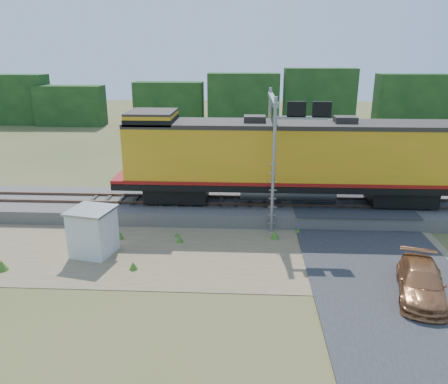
# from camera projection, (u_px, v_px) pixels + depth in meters

# --- Properties ---
(ground) EXTENTS (140.00, 140.00, 0.00)m
(ground) POSITION_uv_depth(u_px,v_px,m) (232.00, 257.00, 21.72)
(ground) COLOR #475123
(ground) RESTS_ON ground
(ballast) EXTENTS (70.00, 5.00, 0.80)m
(ballast) POSITION_uv_depth(u_px,v_px,m) (236.00, 208.00, 27.29)
(ballast) COLOR slate
(ballast) RESTS_ON ground
(rails) EXTENTS (70.00, 1.54, 0.16)m
(rails) POSITION_uv_depth(u_px,v_px,m) (236.00, 200.00, 27.14)
(rails) COLOR brown
(rails) RESTS_ON ballast
(dirt_shoulder) EXTENTS (26.00, 8.00, 0.03)m
(dirt_shoulder) POSITION_uv_depth(u_px,v_px,m) (194.00, 251.00, 22.28)
(dirt_shoulder) COLOR #8C7754
(dirt_shoulder) RESTS_ON ground
(road) EXTENTS (7.00, 66.00, 0.86)m
(road) POSITION_uv_depth(u_px,v_px,m) (371.00, 252.00, 22.05)
(road) COLOR #38383A
(road) RESTS_ON ground
(tree_line_north) EXTENTS (130.00, 3.00, 6.50)m
(tree_line_north) POSITION_uv_depth(u_px,v_px,m) (242.00, 104.00, 56.84)
(tree_line_north) COLOR #153814
(tree_line_north) RESTS_ON ground
(weed_clumps) EXTENTS (15.00, 6.20, 0.56)m
(weed_clumps) POSITION_uv_depth(u_px,v_px,m) (163.00, 254.00, 21.98)
(weed_clumps) COLOR #3D7020
(weed_clumps) RESTS_ON ground
(locomotive) EXTENTS (20.99, 3.20, 5.42)m
(locomotive) POSITION_uv_depth(u_px,v_px,m) (284.00, 158.00, 26.14)
(locomotive) COLOR black
(locomotive) RESTS_ON rails
(shed) EXTENTS (2.40, 2.40, 2.39)m
(shed) POSITION_uv_depth(u_px,v_px,m) (93.00, 231.00, 21.67)
(shed) COLOR silver
(shed) RESTS_ON ground
(signal_gantry) EXTENTS (2.98, 6.20, 7.53)m
(signal_gantry) POSITION_uv_depth(u_px,v_px,m) (279.00, 127.00, 24.90)
(signal_gantry) COLOR gray
(signal_gantry) RESTS_ON ground
(car) EXTENTS (2.88, 4.71, 1.27)m
(car) POSITION_uv_depth(u_px,v_px,m) (421.00, 282.00, 18.05)
(car) COLOR #A6683D
(car) RESTS_ON ground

